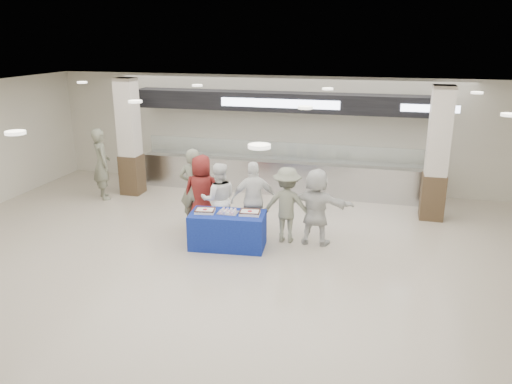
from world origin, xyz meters
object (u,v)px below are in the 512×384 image
(soldier_b, at_px, (287,205))
(sheet_cake_right, at_px, (250,212))
(chef_tall, at_px, (219,199))
(cupcake_tray, at_px, (228,212))
(soldier_a, at_px, (194,188))
(display_table, at_px, (228,230))
(civilian_maroon, at_px, (202,193))
(soldier_bg, at_px, (102,164))
(civilian_white, at_px, (316,207))
(sheet_cake_left, at_px, (205,211))
(chef_short, at_px, (254,200))

(soldier_b, bearing_deg, sheet_cake_right, 39.28)
(chef_tall, height_order, soldier_b, soldier_b)
(cupcake_tray, bearing_deg, soldier_a, 140.67)
(display_table, bearing_deg, civilian_maroon, 130.47)
(cupcake_tray, xyz_separation_m, soldier_bg, (-4.29, 2.28, 0.18))
(soldier_bg, bearing_deg, chef_tall, -155.88)
(chef_tall, relative_size, civilian_white, 0.98)
(soldier_a, relative_size, soldier_bg, 0.97)
(sheet_cake_right, xyz_separation_m, soldier_a, (-1.56, 0.86, 0.14))
(sheet_cake_left, relative_size, chef_tall, 0.27)
(cupcake_tray, xyz_separation_m, soldier_b, (1.12, 0.62, 0.04))
(sheet_cake_right, bearing_deg, chef_short, 96.88)
(sheet_cake_left, distance_m, soldier_bg, 4.49)
(chef_tall, bearing_deg, chef_short, 162.81)
(civilian_maroon, xyz_separation_m, chef_tall, (0.46, -0.19, -0.05))
(cupcake_tray, relative_size, chef_tall, 0.26)
(civilian_maroon, bearing_deg, chef_short, 169.22)
(cupcake_tray, distance_m, civilian_white, 1.86)
(sheet_cake_right, relative_size, soldier_bg, 0.23)
(civilian_maroon, bearing_deg, soldier_a, -26.94)
(soldier_b, xyz_separation_m, civilian_white, (0.62, 0.00, 0.01))
(civilian_white, height_order, soldier_bg, soldier_bg)
(sheet_cake_left, relative_size, chef_short, 0.26)
(chef_short, bearing_deg, sheet_cake_left, 21.35)
(chef_tall, relative_size, chef_short, 0.96)
(cupcake_tray, distance_m, civilian_maroon, 1.19)
(sheet_cake_left, height_order, sheet_cake_right, sheet_cake_right)
(sheet_cake_left, relative_size, cupcake_tray, 1.04)
(soldier_b, distance_m, soldier_bg, 5.66)
(sheet_cake_right, height_order, chef_short, chef_short)
(soldier_b, bearing_deg, civilian_maroon, -7.14)
(sheet_cake_left, distance_m, sheet_cake_right, 0.94)
(sheet_cake_right, relative_size, cupcake_tray, 1.04)
(chef_tall, relative_size, soldier_b, 1.00)
(sheet_cake_right, height_order, soldier_b, soldier_b)
(chef_short, bearing_deg, sheet_cake_right, 76.91)
(civilian_white, bearing_deg, soldier_bg, -11.31)
(sheet_cake_right, bearing_deg, display_table, -172.34)
(cupcake_tray, xyz_separation_m, chef_tall, (-0.40, 0.62, 0.04))
(display_table, relative_size, sheet_cake_left, 3.50)
(chef_short, distance_m, civilian_white, 1.36)
(sheet_cake_left, xyz_separation_m, sheet_cake_right, (0.93, 0.13, 0.00))
(sheet_cake_left, distance_m, soldier_b, 1.74)
(display_table, distance_m, chef_short, 0.93)
(cupcake_tray, bearing_deg, sheet_cake_left, -169.84)
(sheet_cake_left, xyz_separation_m, soldier_a, (-0.63, 0.99, 0.14))
(display_table, bearing_deg, soldier_bg, 145.92)
(soldier_a, xyz_separation_m, soldier_bg, (-3.19, 1.38, 0.03))
(civilian_maroon, distance_m, chef_tall, 0.50)
(display_table, distance_m, soldier_a, 1.54)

